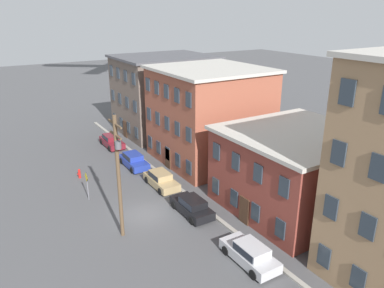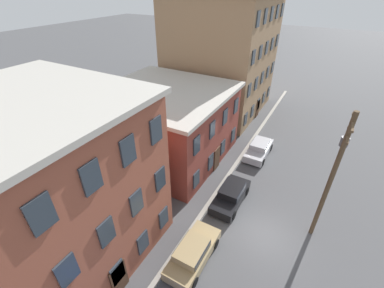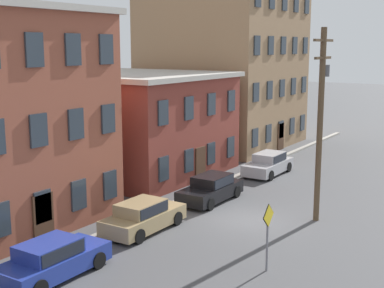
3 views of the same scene
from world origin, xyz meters
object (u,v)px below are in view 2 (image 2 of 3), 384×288
at_px(car_silver, 259,148).
at_px(utility_pole, 333,174).
at_px(car_tan, 193,252).
at_px(car_black, 231,194).

height_order(car_silver, utility_pole, utility_pole).
bearing_deg(car_tan, car_silver, -0.65).
xyz_separation_m(car_tan, car_black, (5.88, -0.14, 0.00)).
relative_size(car_black, utility_pole, 0.48).
xyz_separation_m(car_black, utility_pole, (-0.01, -6.02, 4.45)).
relative_size(car_tan, car_silver, 1.00).
distance_m(car_tan, car_black, 5.88).
distance_m(car_black, utility_pole, 7.49).
distance_m(car_black, car_silver, 7.40).
bearing_deg(car_silver, utility_pole, -140.95).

